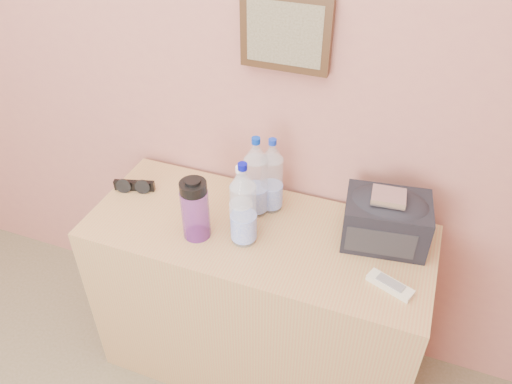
% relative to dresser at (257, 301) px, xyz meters
% --- Properties ---
extents(picture_frame, '(0.30, 0.03, 0.25)m').
position_rel_dresser_xyz_m(picture_frame, '(0.00, 0.25, 1.01)').
color(picture_frame, '#382311').
rests_on(picture_frame, room_shell).
extents(dresser, '(1.24, 0.52, 0.77)m').
position_rel_dresser_xyz_m(dresser, '(0.00, 0.00, 0.00)').
color(dresser, tan).
rests_on(dresser, ground).
extents(pet_large_b, '(0.09, 0.09, 0.32)m').
position_rel_dresser_xyz_m(pet_large_b, '(-0.04, 0.10, 0.53)').
color(pet_large_b, white).
rests_on(pet_large_b, dresser).
extents(pet_large_c, '(0.08, 0.08, 0.30)m').
position_rel_dresser_xyz_m(pet_large_c, '(0.00, 0.14, 0.52)').
color(pet_large_c, silver).
rests_on(pet_large_c, dresser).
extents(pet_large_d, '(0.09, 0.09, 0.32)m').
position_rel_dresser_xyz_m(pet_large_d, '(-0.03, -0.06, 0.53)').
color(pet_large_d, white).
rests_on(pet_large_d, dresser).
extents(pet_small, '(0.08, 0.08, 0.27)m').
position_rel_dresser_xyz_m(pet_small, '(-0.06, -0.01, 0.50)').
color(pet_small, white).
rests_on(pet_small, dresser).
extents(nalgene_bottle, '(0.10, 0.10, 0.24)m').
position_rel_dresser_xyz_m(nalgene_bottle, '(-0.19, -0.09, 0.50)').
color(nalgene_bottle, '#66238F').
rests_on(nalgene_bottle, dresser).
extents(sunglasses, '(0.17, 0.10, 0.04)m').
position_rel_dresser_xyz_m(sunglasses, '(-0.53, 0.05, 0.41)').
color(sunglasses, black).
rests_on(sunglasses, dresser).
extents(ac_remote, '(0.16, 0.10, 0.02)m').
position_rel_dresser_xyz_m(ac_remote, '(0.48, -0.10, 0.40)').
color(ac_remote, beige).
rests_on(ac_remote, dresser).
extents(toiletry_bag, '(0.30, 0.24, 0.19)m').
position_rel_dresser_xyz_m(toiletry_bag, '(0.42, 0.11, 0.48)').
color(toiletry_bag, black).
rests_on(toiletry_bag, dresser).
extents(foil_packet, '(0.12, 0.10, 0.02)m').
position_rel_dresser_xyz_m(foil_packet, '(0.42, 0.09, 0.59)').
color(foil_packet, silver).
rests_on(foil_packet, toiletry_bag).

